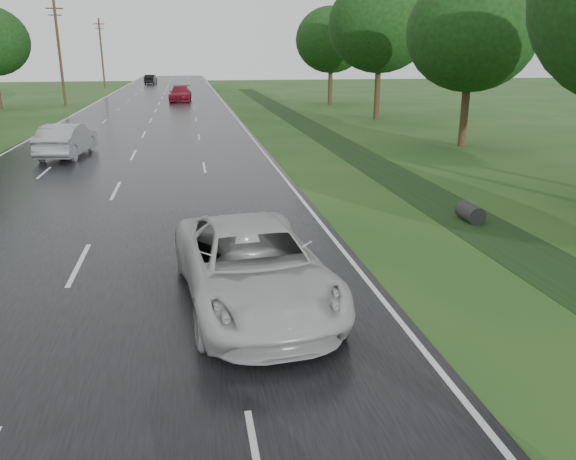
% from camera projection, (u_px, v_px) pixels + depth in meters
% --- Properties ---
extents(road, '(14.00, 180.00, 0.04)m').
position_uv_depth(road, '(154.00, 114.00, 48.74)').
color(road, black).
rests_on(road, ground).
extents(edge_stripe_east, '(0.12, 180.00, 0.01)m').
position_uv_depth(edge_stripe_east, '(232.00, 113.00, 49.85)').
color(edge_stripe_east, silver).
rests_on(edge_stripe_east, road).
extents(edge_stripe_west, '(0.12, 180.00, 0.01)m').
position_uv_depth(edge_stripe_west, '(73.00, 115.00, 47.61)').
color(edge_stripe_west, silver).
rests_on(edge_stripe_west, road).
extents(center_line, '(0.12, 180.00, 0.01)m').
position_uv_depth(center_line, '(154.00, 114.00, 48.73)').
color(center_line, silver).
rests_on(center_line, road).
extents(drainage_ditch, '(2.20, 120.00, 0.56)m').
position_uv_depth(drainage_ditch, '(380.00, 167.00, 25.95)').
color(drainage_ditch, black).
rests_on(drainage_ditch, ground).
extents(utility_pole_far, '(1.60, 0.26, 10.00)m').
position_uv_depth(utility_pole_far, '(59.00, 52.00, 55.05)').
color(utility_pole_far, '#382916').
rests_on(utility_pole_far, ground).
extents(utility_pole_distant, '(1.60, 0.26, 10.00)m').
position_uv_depth(utility_pole_distant, '(102.00, 53.00, 83.22)').
color(utility_pole_distant, '#382916').
rests_on(utility_pole_distant, ground).
extents(tree_east_c, '(7.00, 7.00, 9.29)m').
position_uv_depth(tree_east_c, '(472.00, 33.00, 30.21)').
color(tree_east_c, '#382916').
rests_on(tree_east_c, ground).
extents(tree_east_d, '(8.00, 8.00, 10.76)m').
position_uv_depth(tree_east_d, '(380.00, 25.00, 42.98)').
color(tree_east_d, '#382916').
rests_on(tree_east_d, ground).
extents(tree_east_f, '(7.20, 7.20, 9.62)m').
position_uv_depth(tree_east_f, '(331.00, 40.00, 56.32)').
color(tree_east_f, '#382916').
rests_on(tree_east_f, ground).
extents(white_pickup, '(3.33, 6.25, 1.67)m').
position_uv_depth(white_pickup, '(253.00, 265.00, 11.58)').
color(white_pickup, '#B8B8B8').
rests_on(white_pickup, road).
extents(silver_sedan, '(2.31, 5.21, 1.66)m').
position_uv_depth(silver_sedan, '(66.00, 140.00, 28.44)').
color(silver_sedan, gray).
rests_on(silver_sedan, road).
extents(far_car_red, '(2.61, 5.71, 1.62)m').
position_uv_depth(far_car_red, '(180.00, 94.00, 61.67)').
color(far_car_red, maroon).
rests_on(far_car_red, road).
extents(far_car_dark, '(2.07, 4.80, 1.54)m').
position_uv_depth(far_car_dark, '(151.00, 79.00, 97.18)').
color(far_car_dark, black).
rests_on(far_car_dark, road).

